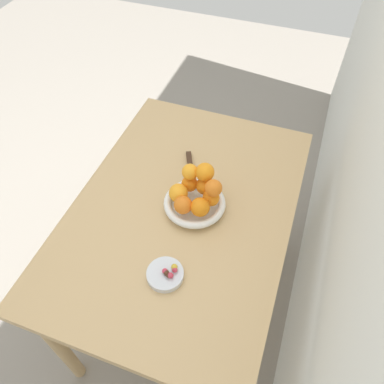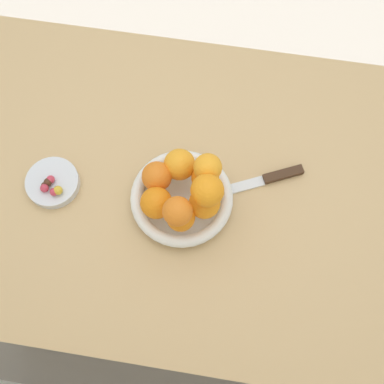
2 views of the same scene
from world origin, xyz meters
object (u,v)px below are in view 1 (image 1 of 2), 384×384
(orange_3, at_px, (211,198))
(candy_ball_1, at_px, (175,270))
(candy_dish, at_px, (165,274))
(orange_6, at_px, (190,172))
(dining_table, at_px, (183,222))
(orange_2, at_px, (200,207))
(candy_ball_2, at_px, (167,273))
(candy_ball_5, at_px, (171,275))
(fruit_bowl, at_px, (195,204))
(candy_ball_3, at_px, (168,276))
(orange_1, at_px, (183,205))
(knife, at_px, (191,172))
(orange_5, at_px, (190,184))
(orange_4, at_px, (205,186))
(orange_8, at_px, (205,172))
(candy_ball_0, at_px, (174,267))
(candy_ball_4, at_px, (165,271))
(orange_7, at_px, (214,188))
(orange_0, at_px, (179,192))

(orange_3, distance_m, candy_ball_1, 0.28)
(candy_dish, xyz_separation_m, orange_6, (-0.33, -0.04, 0.11))
(dining_table, distance_m, candy_dish, 0.29)
(orange_2, xyz_separation_m, orange_6, (-0.09, -0.07, 0.05))
(candy_ball_2, xyz_separation_m, candy_ball_5, (0.00, 0.01, 0.00))
(fruit_bowl, distance_m, candy_ball_3, 0.29)
(candy_ball_2, height_order, candy_ball_5, same)
(orange_1, xyz_separation_m, candy_ball_1, (0.21, 0.05, -0.04))
(orange_2, xyz_separation_m, orange_3, (-0.05, 0.02, -0.00))
(orange_3, relative_size, knife, 0.24)
(dining_table, xyz_separation_m, orange_6, (-0.06, 0.01, 0.21))
(orange_5, xyz_separation_m, knife, (-0.11, -0.03, -0.06))
(orange_1, bearing_deg, candy_ball_2, 8.14)
(orange_4, xyz_separation_m, orange_8, (-0.00, -0.00, 0.06))
(orange_2, xyz_separation_m, candy_ball_1, (0.22, -0.00, -0.04))
(orange_6, bearing_deg, orange_1, 6.88)
(candy_dish, relative_size, candy_ball_1, 6.67)
(fruit_bowl, distance_m, orange_3, 0.07)
(candy_ball_0, height_order, candy_ball_5, candy_ball_0)
(orange_5, relative_size, candy_ball_4, 3.27)
(candy_ball_3, relative_size, candy_ball_4, 0.82)
(orange_5, distance_m, orange_8, 0.09)
(candy_ball_4, bearing_deg, knife, -170.39)
(candy_ball_3, bearing_deg, candy_ball_0, 167.25)
(dining_table, xyz_separation_m, candy_ball_3, (0.28, 0.06, 0.12))
(fruit_bowl, bearing_deg, candy_dish, 0.90)
(orange_8, bearing_deg, candy_ball_4, -2.15)
(orange_3, height_order, orange_8, orange_8)
(orange_1, bearing_deg, candy_ball_1, 13.87)
(orange_5, relative_size, orange_7, 1.00)
(dining_table, height_order, candy_ball_3, candy_ball_3)
(dining_table, distance_m, candy_ball_1, 0.29)
(orange_1, distance_m, candy_ball_1, 0.22)
(orange_2, distance_m, candy_ball_0, 0.22)
(orange_6, relative_size, candy_ball_1, 3.28)
(candy_ball_5, bearing_deg, orange_7, 172.74)
(orange_7, relative_size, knife, 0.24)
(orange_5, bearing_deg, orange_7, 68.18)
(orange_1, bearing_deg, orange_7, 124.64)
(candy_ball_4, bearing_deg, orange_3, 169.92)
(orange_7, relative_size, candy_ball_1, 3.36)
(fruit_bowl, height_order, candy_dish, fruit_bowl)
(orange_6, bearing_deg, fruit_bowl, 35.62)
(dining_table, distance_m, orange_3, 0.19)
(orange_3, xyz_separation_m, orange_5, (-0.04, -0.09, -0.00))
(orange_2, height_order, orange_4, orange_2)
(orange_0, bearing_deg, candy_ball_4, 12.13)
(orange_2, relative_size, candy_ball_2, 3.71)
(fruit_bowl, bearing_deg, orange_3, 98.19)
(orange_7, bearing_deg, candy_ball_3, -8.48)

